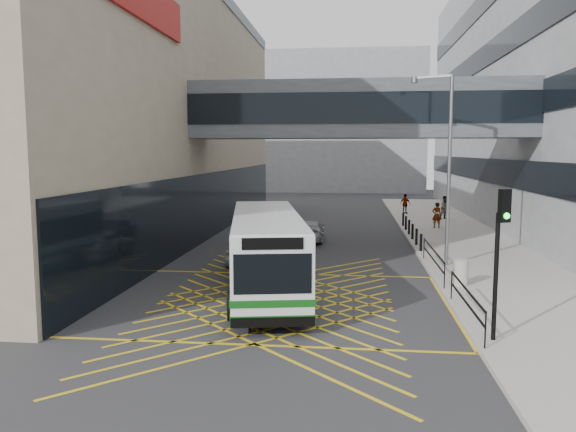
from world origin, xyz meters
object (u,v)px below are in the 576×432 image
(bus, at_px, (266,250))
(litter_bin, at_px, (461,272))
(car_white, at_px, (248,246))
(street_lamp, at_px, (445,158))
(car_dark, at_px, (292,233))
(pedestrian_c, at_px, (405,204))
(pedestrian_a, at_px, (437,215))
(car_silver, at_px, (309,230))
(pedestrian_b, at_px, (445,208))
(traffic_light, at_px, (500,243))

(bus, bearing_deg, litter_bin, -1.19)
(car_white, bearing_deg, street_lamp, 175.67)
(car_white, relative_size, car_dark, 1.11)
(pedestrian_c, bearing_deg, street_lamp, 122.13)
(street_lamp, bearing_deg, pedestrian_a, 106.10)
(pedestrian_a, bearing_deg, car_silver, 27.93)
(car_white, distance_m, pedestrian_b, 21.09)
(bus, xyz_separation_m, car_silver, (0.74, 12.30, -0.94))
(car_silver, height_order, pedestrian_c, pedestrian_c)
(bus, relative_size, car_silver, 2.58)
(pedestrian_b, height_order, pedestrian_c, pedestrian_b)
(bus, height_order, car_dark, bus)
(car_silver, relative_size, traffic_light, 1.02)
(car_silver, xyz_separation_m, pedestrian_c, (6.92, 14.04, 0.31))
(litter_bin, bearing_deg, pedestrian_c, 89.43)
(bus, bearing_deg, car_white, 96.37)
(car_silver, height_order, traffic_light, traffic_light)
(car_silver, relative_size, pedestrian_a, 2.48)
(bus, xyz_separation_m, litter_bin, (7.41, 1.22, -0.95))
(car_silver, bearing_deg, car_white, 68.39)
(street_lamp, bearing_deg, pedestrian_b, 103.76)
(car_dark, height_order, car_silver, car_dark)
(pedestrian_c, bearing_deg, litter_bin, 122.46)
(car_white, xyz_separation_m, car_dark, (1.56, 5.23, -0.08))
(litter_bin, bearing_deg, car_white, 154.24)
(traffic_light, distance_m, litter_bin, 6.88)
(litter_bin, bearing_deg, street_lamp, 91.20)
(car_white, height_order, pedestrian_b, pedestrian_b)
(car_silver, xyz_separation_m, pedestrian_a, (8.19, 5.46, 0.36))
(car_silver, xyz_separation_m, litter_bin, (6.67, -11.08, -0.00))
(litter_bin, xyz_separation_m, pedestrian_c, (0.25, 25.11, 0.31))
(bus, relative_size, car_dark, 2.56)
(litter_bin, distance_m, pedestrian_a, 16.62)
(car_white, relative_size, traffic_light, 1.14)
(car_dark, relative_size, traffic_light, 1.03)
(pedestrian_b, bearing_deg, car_dark, -158.91)
(street_lamp, distance_m, pedestrian_a, 13.30)
(car_silver, distance_m, street_lamp, 10.63)
(traffic_light, bearing_deg, pedestrian_a, 61.95)
(bus, distance_m, pedestrian_a, 19.89)
(car_silver, height_order, street_lamp, street_lamp)
(bus, height_order, litter_bin, bus)
(car_dark, distance_m, car_silver, 1.70)
(car_white, relative_size, pedestrian_b, 2.71)
(litter_bin, bearing_deg, car_silver, 121.05)
(car_dark, bearing_deg, pedestrian_a, -118.27)
(car_white, xyz_separation_m, pedestrian_b, (12.04, 17.31, 0.28))
(car_dark, relative_size, car_silver, 1.00)
(bus, xyz_separation_m, pedestrian_c, (7.66, 26.33, -0.63))
(car_silver, xyz_separation_m, street_lamp, (6.59, -7.12, 4.34))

